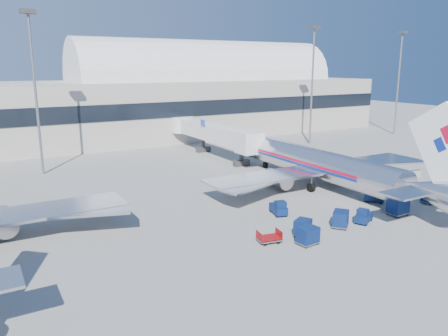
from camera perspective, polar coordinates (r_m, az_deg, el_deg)
ground at (r=48.17m, az=7.36°, el=-5.35°), size 260.00×260.00×0.00m
terminal at (r=93.54m, az=-21.24°, el=7.60°), size 170.00×28.15×21.00m
airliner_main at (r=56.96m, az=12.74°, el=0.40°), size 32.00×37.26×12.07m
jetbridge_near at (r=76.65m, az=-2.00°, el=4.72°), size 4.40×27.50×6.25m
mast_west at (r=66.63m, az=-23.65°, el=11.75°), size 2.00×1.20×22.60m
mast_east at (r=87.94m, az=11.53°, el=12.67°), size 2.00×1.20×22.60m
mast_far_east at (r=106.09m, az=21.96°, el=12.04°), size 2.00×1.20×22.60m
barrier_near at (r=61.52m, az=19.71°, el=-1.49°), size 3.00×0.55×0.90m
barrier_mid at (r=64.02m, az=21.63°, el=-1.09°), size 3.00×0.55×0.90m
barrier_far at (r=66.59m, az=23.41°, el=-0.73°), size 3.00×0.55×0.90m
tug_lead at (r=45.72m, az=17.77°, el=-6.00°), size 2.60×2.05×1.52m
tug_right at (r=52.94m, az=18.93°, el=-3.53°), size 2.21×2.37×1.42m
tug_left at (r=46.21m, az=7.15°, el=-5.21°), size 1.80×2.66×1.58m
cart_train_a at (r=43.78m, az=14.99°, el=-6.42°), size 2.34×2.27×1.64m
cart_train_b at (r=41.06m, az=10.24°, el=-7.59°), size 2.13×1.98×1.51m
cart_train_c at (r=39.12m, az=10.88°, el=-8.62°), size 1.95×1.57×1.60m
cart_solo_near at (r=49.16m, az=21.77°, el=-4.65°), size 2.08×1.60×1.80m
cart_solo_far at (r=54.82m, az=25.31°, el=-3.33°), size 1.86×1.47×1.56m
cart_open_red at (r=39.19m, az=5.94°, el=-9.14°), size 2.21×1.73×0.53m
ramp_worker at (r=53.74m, az=26.68°, el=-3.68°), size 0.81×0.78×1.86m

